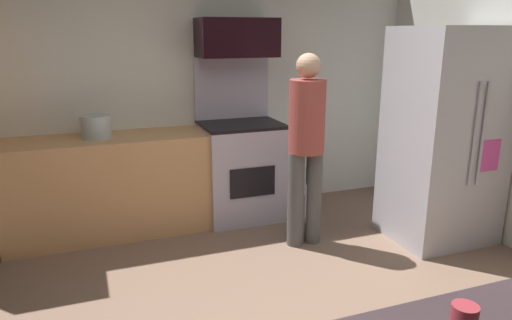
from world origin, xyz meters
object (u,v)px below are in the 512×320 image
object	(u,v)px
oven_range	(241,166)
microwave	(237,38)
refrigerator	(444,137)
person_cook	(306,141)
mug_coffee	(464,320)
stock_pot	(96,127)

from	to	relation	value
oven_range	microwave	world-z (taller)	microwave
oven_range	refrigerator	bearing A→B (deg)	-36.18
person_cook	mug_coffee	bearing A→B (deg)	-105.54
oven_range	mug_coffee	size ratio (longest dim) A/B	15.61
microwave	stock_pot	distance (m)	1.52
person_cook	mug_coffee	size ratio (longest dim) A/B	16.31
person_cook	mug_coffee	distance (m)	2.56
oven_range	microwave	size ratio (longest dim) A/B	2.11
oven_range	mug_coffee	distance (m)	3.33
stock_pot	microwave	bearing A→B (deg)	3.46
microwave	person_cook	distance (m)	1.26
oven_range	mug_coffee	xyz separation A→B (m)	(-0.38, -3.28, 0.43)
oven_range	microwave	bearing A→B (deg)	90.00
microwave	mug_coffee	size ratio (longest dim) A/B	7.39
mug_coffee	stock_pot	bearing A→B (deg)	105.98
mug_coffee	refrigerator	bearing A→B (deg)	49.57
microwave	refrigerator	distance (m)	2.06
oven_range	refrigerator	xyz separation A→B (m)	(1.49, -1.09, 0.40)
microwave	stock_pot	size ratio (longest dim) A/B	2.87
oven_range	stock_pot	xyz separation A→B (m)	(-1.32, 0.00, 0.48)
oven_range	refrigerator	world-z (taller)	refrigerator
microwave	mug_coffee	bearing A→B (deg)	-96.47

